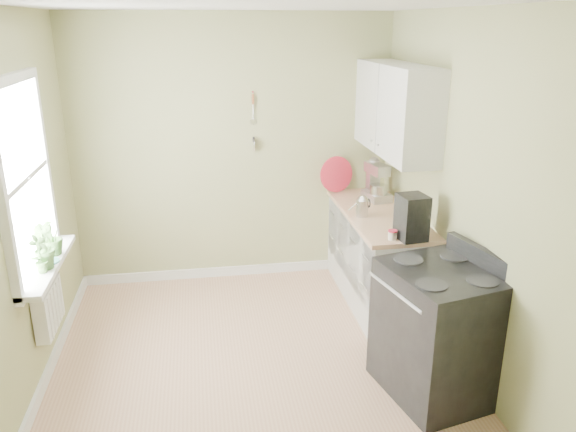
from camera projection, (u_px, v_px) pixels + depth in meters
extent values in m
cube|color=tan|center=(256.00, 371.00, 4.43)|extent=(3.20, 3.60, 0.02)
cube|color=white|center=(248.00, 3.00, 3.54)|extent=(3.20, 3.60, 0.02)
cube|color=tan|center=(234.00, 152.00, 5.67)|extent=(3.20, 0.02, 2.70)
cube|color=tan|center=(12.00, 219.00, 3.74)|extent=(0.02, 3.60, 2.70)
cube|color=tan|center=(465.00, 196.00, 4.23)|extent=(0.02, 3.60, 2.70)
cube|color=white|center=(378.00, 259.00, 5.41)|extent=(0.60, 1.60, 0.87)
cube|color=tan|center=(379.00, 214.00, 5.26)|extent=(0.64, 1.60, 0.04)
cube|color=white|center=(396.00, 109.00, 5.06)|extent=(0.35, 1.40, 0.80)
cube|color=white|center=(23.00, 178.00, 3.95)|extent=(0.02, 1.00, 1.30)
cube|color=white|center=(10.00, 79.00, 3.73)|extent=(0.06, 1.14, 0.07)
cube|color=white|center=(40.00, 267.00, 4.18)|extent=(0.06, 1.14, 0.07)
cube|color=white|center=(26.00, 178.00, 3.96)|extent=(0.04, 1.00, 0.04)
cube|color=white|center=(48.00, 265.00, 4.19)|extent=(0.18, 1.14, 0.04)
cube|color=white|center=(48.00, 308.00, 4.24)|extent=(0.12, 0.50, 0.35)
cylinder|color=tan|center=(253.00, 99.00, 5.50)|extent=(0.02, 0.02, 0.10)
cylinder|color=silver|center=(253.00, 111.00, 5.54)|extent=(0.01, 0.01, 0.16)
cylinder|color=silver|center=(254.00, 145.00, 5.65)|extent=(0.01, 0.14, 0.14)
cube|color=black|center=(438.00, 334.00, 4.04)|extent=(0.84, 0.93, 0.94)
cube|color=black|center=(444.00, 272.00, 3.88)|extent=(0.84, 0.93, 0.03)
cube|color=black|center=(486.00, 260.00, 3.90)|extent=(0.24, 0.79, 0.15)
cylinder|color=#B2B2B7|center=(394.00, 292.00, 3.86)|extent=(0.17, 0.64, 0.02)
cube|color=#AE132E|center=(388.00, 309.00, 4.02)|extent=(0.07, 0.23, 0.40)
cube|color=#B2B2B7|center=(376.00, 196.00, 5.61)|extent=(0.25, 0.34, 0.08)
cube|color=#B2B2B7|center=(373.00, 179.00, 5.68)|extent=(0.13, 0.10, 0.22)
cube|color=#B2B2B7|center=(377.00, 169.00, 5.54)|extent=(0.19, 0.33, 0.10)
sphere|color=#B2B2B7|center=(374.00, 163.00, 5.63)|extent=(0.12, 0.12, 0.12)
cylinder|color=silver|center=(379.00, 192.00, 5.53)|extent=(0.17, 0.17, 0.14)
cylinder|color=silver|center=(362.00, 208.00, 5.12)|extent=(0.11, 0.11, 0.15)
cone|color=silver|center=(363.00, 198.00, 5.09)|extent=(0.11, 0.11, 0.04)
cylinder|color=silver|center=(354.00, 206.00, 5.10)|extent=(0.11, 0.04, 0.08)
cube|color=black|center=(412.00, 217.00, 4.55)|extent=(0.24, 0.26, 0.37)
cylinder|color=black|center=(407.00, 230.00, 4.58)|extent=(0.12, 0.12, 0.13)
cylinder|color=red|center=(336.00, 174.00, 5.83)|extent=(0.38, 0.17, 0.37)
cylinder|color=#C1B4A0|center=(393.00, 236.00, 4.57)|extent=(0.07, 0.07, 0.07)
cylinder|color=red|center=(393.00, 231.00, 4.56)|extent=(0.08, 0.08, 0.01)
imported|color=#3E642C|center=(40.00, 254.00, 3.95)|extent=(0.16, 0.18, 0.29)
imported|color=#3E642C|center=(43.00, 247.00, 4.03)|extent=(0.23, 0.23, 0.33)
imported|color=#3E642C|center=(51.00, 236.00, 4.27)|extent=(0.17, 0.17, 0.30)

